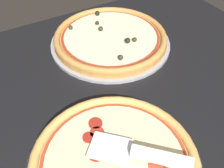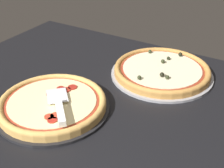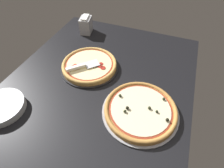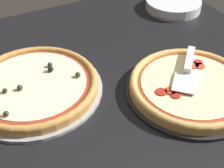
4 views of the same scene
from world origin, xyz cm
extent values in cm
cube|color=black|center=(0.00, 0.00, -1.80)|extent=(132.96, 112.61, 3.60)
cylinder|color=black|center=(-7.09, -11.03, 0.50)|extent=(38.62, 38.62, 1.00)
cylinder|color=tan|center=(-7.09, -11.03, 2.07)|extent=(36.31, 36.31, 2.14)
torus|color=tan|center=(-7.09, -11.03, 3.14)|extent=(36.31, 36.31, 2.19)
cylinder|color=#A33823|center=(-7.09, -11.03, 3.21)|extent=(31.56, 31.56, 0.15)
cylinder|color=beige|center=(-7.09, -11.03, 3.34)|extent=(29.77, 29.77, 0.40)
cylinder|color=#B73823|center=(-0.55, -17.02, 3.74)|extent=(3.42, 3.42, 0.40)
cylinder|color=maroon|center=(-6.31, -0.84, 3.74)|extent=(3.32, 3.32, 0.40)
cylinder|color=maroon|center=(-9.83, -8.10, 3.74)|extent=(3.68, 3.68, 0.40)
cylinder|color=maroon|center=(-0.07, -19.32, 3.74)|extent=(3.05, 3.05, 0.40)
cylinder|color=#AD2D1E|center=(-7.19, -3.38, 3.74)|extent=(3.30, 3.30, 0.40)
cylinder|color=#B73823|center=(-1.89, -18.55, 3.74)|extent=(3.06, 3.06, 0.40)
cylinder|color=maroon|center=(-9.47, -3.57, 3.74)|extent=(2.77, 2.77, 0.40)
cylinder|color=#939399|center=(15.29, 29.82, 0.50)|extent=(40.86, 40.86, 1.00)
cylinder|color=#B77F3D|center=(15.29, 29.82, 1.99)|extent=(38.41, 38.41, 1.97)
torus|color=#B77F3D|center=(15.29, 29.82, 2.97)|extent=(38.41, 38.41, 2.18)
cylinder|color=maroon|center=(15.29, 29.82, 3.05)|extent=(33.38, 33.38, 0.15)
cylinder|color=beige|center=(15.29, 29.82, 3.17)|extent=(31.49, 31.49, 0.40)
sphere|color=#282D19|center=(13.80, 33.96, 4.19)|extent=(1.64, 1.64, 1.64)
sphere|color=#282D19|center=(5.19, 39.92, 4.14)|extent=(1.53, 1.53, 1.53)
sphere|color=black|center=(14.56, 38.03, 4.08)|extent=(1.41, 1.41, 1.41)
sphere|color=#282D19|center=(11.50, 17.01, 4.18)|extent=(1.62, 1.62, 1.62)
sphere|color=#282D19|center=(20.34, 22.70, 4.14)|extent=(1.54, 1.54, 1.54)
sphere|color=black|center=(17.70, 43.81, 4.24)|extent=(1.75, 1.75, 1.75)
sphere|color=black|center=(17.96, 23.27, 4.27)|extent=(1.79, 1.79, 1.79)
cube|color=silver|center=(-6.81, -8.69, 4.35)|extent=(11.10, 11.10, 0.24)
cube|color=white|center=(0.87, -16.34, 5.23)|extent=(10.60, 10.57, 2.00)
cylinder|color=silver|center=(40.15, -39.81, 0.35)|extent=(23.70, 23.70, 0.70)
cylinder|color=silver|center=(40.15, -39.81, 1.05)|extent=(23.70, 23.70, 0.70)
cylinder|color=silver|center=(40.15, -39.81, 1.75)|extent=(23.70, 23.70, 0.70)
cylinder|color=silver|center=(40.15, -39.81, 2.45)|extent=(23.70, 23.70, 0.70)
cylinder|color=silver|center=(40.15, -39.81, 3.15)|extent=(23.70, 23.70, 0.70)
cylinder|color=silver|center=(40.15, -39.81, 3.85)|extent=(23.70, 23.70, 0.70)
cube|color=#B2B2B7|center=(-46.51, -33.00, 6.27)|extent=(12.98, 10.57, 12.54)
cube|color=white|center=(-46.51, -33.00, 13.14)|extent=(10.51, 6.53, 1.20)
camera|label=1|loc=(-21.79, -35.36, 53.31)|focal=42.00mm
camera|label=2|loc=(54.54, -74.92, 62.36)|focal=50.00mm
camera|label=3|loc=(69.30, 34.49, 79.42)|focal=28.00mm
camera|label=4|loc=(-58.09, 42.58, 61.52)|focal=50.00mm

